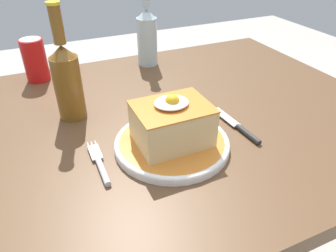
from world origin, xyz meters
name	(u,v)px	position (x,y,z in m)	size (l,w,h in m)	color
dining_table	(164,153)	(0.00, 0.00, 0.61)	(1.13, 0.84, 0.73)	brown
main_plate	(172,143)	(-0.04, -0.12, 0.74)	(0.24, 0.24, 0.02)	white
sandwich_meal	(172,126)	(-0.04, -0.12, 0.78)	(0.22, 0.22, 0.11)	orange
fork	(100,165)	(-0.19, -0.13, 0.74)	(0.02, 0.14, 0.01)	silver
knife	(241,129)	(0.13, -0.14, 0.74)	(0.03, 0.17, 0.01)	#262628
soda_can	(35,60)	(-0.26, 0.34, 0.79)	(0.07, 0.07, 0.12)	red
beer_bottle_clear	(147,34)	(0.08, 0.32, 0.83)	(0.06, 0.06, 0.27)	#ADC6CC
beer_bottle_amber	(67,78)	(-0.20, 0.09, 0.83)	(0.06, 0.06, 0.27)	brown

